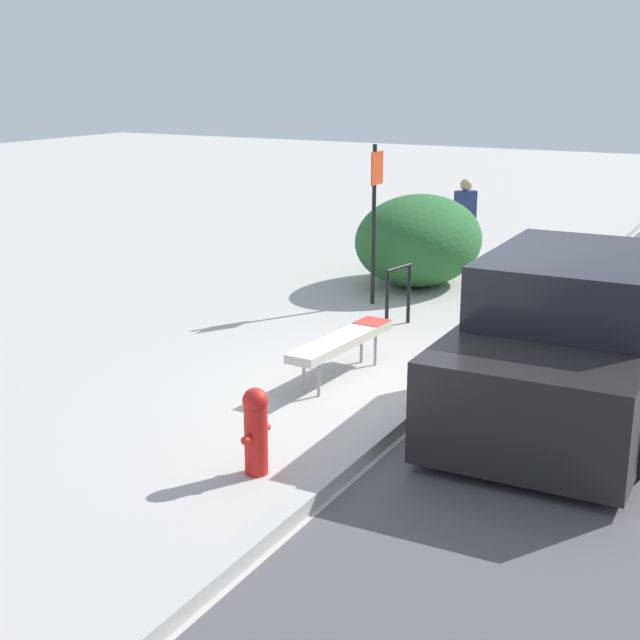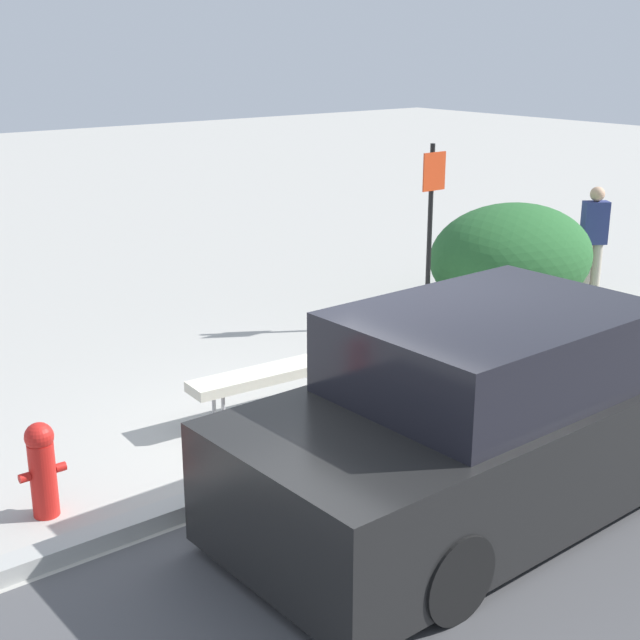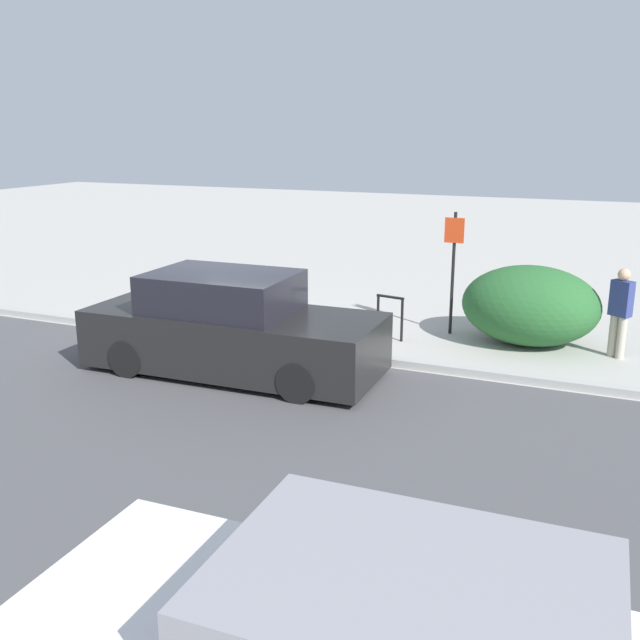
% 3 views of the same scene
% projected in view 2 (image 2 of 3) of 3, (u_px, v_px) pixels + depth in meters
% --- Properties ---
extents(ground_plane, '(60.00, 60.00, 0.00)m').
position_uv_depth(ground_plane, '(333.00, 462.00, 7.70)').
color(ground_plane, '#ADAAA3').
extents(curb, '(60.00, 0.20, 0.13)m').
position_uv_depth(curb, '(333.00, 455.00, 7.68)').
color(curb, '#A8A8A3').
rests_on(curb, ground_plane).
extents(bench, '(1.76, 0.45, 0.49)m').
position_uv_depth(bench, '(275.00, 373.00, 8.53)').
color(bench, '#99999E').
rests_on(bench, ground_plane).
extents(bike_rack, '(0.55, 0.15, 0.83)m').
position_uv_depth(bike_rack, '(419.00, 317.00, 10.02)').
color(bike_rack, black).
rests_on(bike_rack, ground_plane).
extents(sign_post, '(0.36, 0.08, 2.30)m').
position_uv_depth(sign_post, '(431.00, 219.00, 10.91)').
color(sign_post, black).
rests_on(sign_post, ground_plane).
extents(fire_hydrant, '(0.36, 0.22, 0.77)m').
position_uv_depth(fire_hydrant, '(42.00, 467.00, 6.72)').
color(fire_hydrant, red).
rests_on(fire_hydrant, ground_plane).
extents(shrub_hedge, '(2.42, 1.92, 1.43)m').
position_uv_depth(shrub_hedge, '(512.00, 257.00, 11.89)').
color(shrub_hedge, '#28602D').
rests_on(shrub_hedge, ground_plane).
extents(pedestrian, '(0.40, 0.35, 1.54)m').
position_uv_depth(pedestrian, '(593.00, 237.00, 12.56)').
color(pedestrian, '#B7AD99').
rests_on(pedestrian, ground_plane).
extents(parked_car_near, '(4.72, 1.90, 1.60)m').
position_uv_depth(parked_car_near, '(501.00, 416.00, 6.88)').
color(parked_car_near, black).
rests_on(parked_car_near, ground_plane).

